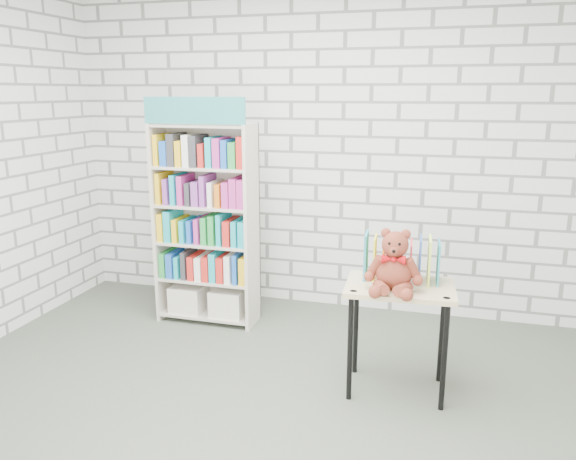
# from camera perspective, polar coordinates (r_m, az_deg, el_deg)

# --- Properties ---
(ground) EXTENTS (4.50, 4.50, 0.00)m
(ground) POSITION_cam_1_polar(r_m,az_deg,el_deg) (3.60, -4.88, -18.43)
(ground) COLOR #464D41
(ground) RESTS_ON ground
(room_shell) EXTENTS (4.52, 4.02, 2.81)m
(room_shell) POSITION_cam_1_polar(r_m,az_deg,el_deg) (3.05, -5.58, 11.26)
(room_shell) COLOR silver
(room_shell) RESTS_ON ground
(bookshelf) EXTENTS (0.84, 0.33, 1.88)m
(bookshelf) POSITION_cam_1_polar(r_m,az_deg,el_deg) (4.72, -8.30, 0.74)
(bookshelf) COLOR beige
(bookshelf) RESTS_ON ground
(display_table) EXTENTS (0.70, 0.51, 0.73)m
(display_table) POSITION_cam_1_polar(r_m,az_deg,el_deg) (3.67, 11.24, -7.02)
(display_table) COLOR tan
(display_table) RESTS_ON ground
(table_books) EXTENTS (0.48, 0.23, 0.28)m
(table_books) POSITION_cam_1_polar(r_m,az_deg,el_deg) (3.70, 11.47, -2.89)
(table_books) COLOR teal
(table_books) RESTS_ON display_table
(teddy_bear) EXTENTS (0.36, 0.33, 0.38)m
(teddy_bear) POSITION_cam_1_polar(r_m,az_deg,el_deg) (3.49, 10.71, -3.66)
(teddy_bear) COLOR maroon
(teddy_bear) RESTS_ON display_table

